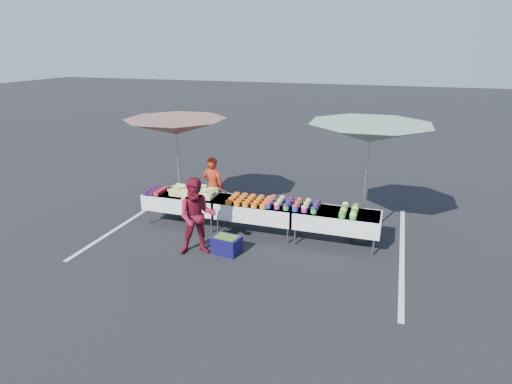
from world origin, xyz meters
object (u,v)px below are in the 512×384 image
(table_left, at_px, (184,201))
(umbrella_left, at_px, (176,127))
(table_right, at_px, (336,219))
(vendor, at_px, (213,186))
(storage_bin, at_px, (227,244))
(umbrella_right, at_px, (370,134))
(table_center, at_px, (256,209))
(customer, at_px, (197,217))

(table_left, bearing_deg, umbrella_left, 129.20)
(table_left, distance_m, table_right, 3.60)
(umbrella_left, bearing_deg, vendor, 24.93)
(table_left, height_order, storage_bin, table_left)
(vendor, xyz_separation_m, umbrella_right, (3.69, -0.35, 1.63))
(table_center, xyz_separation_m, vendor, (-1.38, 0.75, 0.17))
(table_center, height_order, umbrella_left, umbrella_left)
(table_right, xyz_separation_m, umbrella_right, (0.51, 0.40, 1.80))
(customer, xyz_separation_m, storage_bin, (0.55, 0.20, -0.63))
(vendor, bearing_deg, table_right, 170.70)
(customer, distance_m, storage_bin, 0.85)
(table_left, distance_m, umbrella_right, 4.51)
(customer, height_order, storage_bin, customer)
(table_center, distance_m, customer, 1.56)
(umbrella_right, distance_m, storage_bin, 3.71)
(table_left, height_order, umbrella_left, umbrella_left)
(storage_bin, bearing_deg, umbrella_left, 150.23)
(customer, xyz_separation_m, umbrella_right, (3.13, 1.71, 1.57))
(customer, bearing_deg, table_left, 102.58)
(vendor, relative_size, storage_bin, 2.46)
(storage_bin, bearing_deg, umbrella_right, 39.74)
(table_right, distance_m, umbrella_right, 1.91)
(vendor, xyz_separation_m, umbrella_left, (-0.75, -0.35, 1.50))
(table_center, height_order, umbrella_right, umbrella_right)
(table_right, bearing_deg, customer, -153.46)
(customer, bearing_deg, vendor, 80.86)
(umbrella_left, bearing_deg, table_right, -5.82)
(umbrella_left, bearing_deg, table_center, -10.65)
(table_left, xyz_separation_m, umbrella_left, (-0.33, 0.40, 1.67))
(umbrella_right, bearing_deg, table_right, -142.01)
(table_right, height_order, umbrella_left, umbrella_left)
(vendor, xyz_separation_m, customer, (0.55, -2.06, 0.06))
(table_right, height_order, customer, customer)
(table_center, relative_size, customer, 1.14)
(customer, distance_m, umbrella_right, 3.90)
(table_right, xyz_separation_m, storage_bin, (-2.08, -1.11, -0.40))
(vendor, relative_size, umbrella_right, 0.46)
(customer, bearing_deg, storage_bin, -4.21)
(vendor, xyz_separation_m, storage_bin, (1.10, -1.86, -0.57))
(umbrella_right, bearing_deg, table_left, -174.44)
(table_left, xyz_separation_m, vendor, (0.42, 0.75, 0.17))
(table_left, distance_m, umbrella_left, 1.75)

